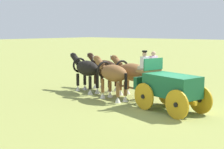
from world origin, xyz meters
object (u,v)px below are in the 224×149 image
(draft_horse_rear_near, at_px, (112,74))
(draft_horse_lead_near, at_px, (86,69))
(show_wagon, at_px, (169,86))
(draft_horse_rear_off, at_px, (131,73))
(draft_horse_lead_off, at_px, (104,68))

(draft_horse_rear_near, xyz_separation_m, draft_horse_lead_near, (2.52, -0.64, 0.01))
(show_wagon, bearing_deg, draft_horse_rear_near, -3.39)
(draft_horse_rear_off, xyz_separation_m, draft_horse_lead_near, (2.85, 0.62, 0.04))
(draft_horse_lead_near, bearing_deg, draft_horse_rear_off, -167.70)
(draft_horse_rear_near, bearing_deg, draft_horse_lead_near, -14.18)
(draft_horse_rear_off, bearing_deg, draft_horse_lead_near, 12.30)
(draft_horse_rear_off, xyz_separation_m, draft_horse_lead_off, (2.53, -0.64, -0.01))
(draft_horse_rear_near, distance_m, draft_horse_rear_off, 1.30)
(show_wagon, distance_m, draft_horse_rear_off, 3.46)
(draft_horse_rear_near, bearing_deg, draft_horse_lead_off, -40.77)
(draft_horse_lead_off, bearing_deg, draft_horse_rear_near, 139.23)
(draft_horse_rear_near, height_order, draft_horse_lead_near, draft_horse_lead_near)
(draft_horse_rear_off, bearing_deg, show_wagon, 154.99)
(draft_horse_lead_near, bearing_deg, draft_horse_rear_near, 165.82)
(draft_horse_rear_off, height_order, draft_horse_lead_near, draft_horse_lead_near)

